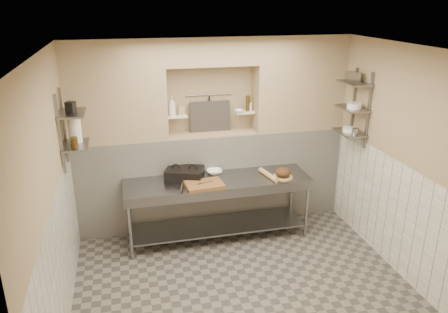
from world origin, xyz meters
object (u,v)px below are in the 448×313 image
object	(u,v)px
bread_loaf	(283,172)
bottle_soap	(172,106)
prep_table	(218,197)
cutting_board	(204,185)
bowl_alcove	(239,111)
jug_left	(75,130)
rolling_pin	(268,175)
mixing_bowl	(214,172)
panini_press	(185,173)

from	to	relation	value
bread_loaf	bottle_soap	size ratio (longest dim) A/B	0.80
prep_table	cutting_board	bearing A→B (deg)	-144.18
bowl_alcove	jug_left	xyz separation A→B (m)	(-2.24, -0.56, 0.03)
rolling_pin	prep_table	bearing A→B (deg)	175.39
prep_table	jug_left	bearing A→B (deg)	-178.94
rolling_pin	bowl_alcove	world-z (taller)	bowl_alcove
rolling_pin	bread_loaf	xyz separation A→B (m)	(0.19, -0.06, 0.05)
mixing_bowl	panini_press	bearing A→B (deg)	-172.70
prep_table	jug_left	xyz separation A→B (m)	(-1.80, -0.03, 1.13)
panini_press	bottle_soap	bearing A→B (deg)	124.69
panini_press	bowl_alcove	bearing A→B (deg)	40.45
bread_loaf	bottle_soap	distance (m)	1.81
bottle_soap	jug_left	size ratio (longest dim) A/B	0.87
panini_press	rolling_pin	world-z (taller)	panini_press
bottle_soap	cutting_board	bearing A→B (deg)	-66.98
prep_table	panini_press	xyz separation A→B (m)	(-0.44, 0.20, 0.33)
mixing_bowl	bread_loaf	size ratio (longest dim) A/B	1.03
cutting_board	rolling_pin	world-z (taller)	rolling_pin
cutting_board	bowl_alcove	world-z (taller)	bowl_alcove
mixing_bowl	cutting_board	bearing A→B (deg)	-118.84
bowl_alcove	cutting_board	bearing A→B (deg)	-134.10
panini_press	bread_loaf	bearing A→B (deg)	6.70
prep_table	bread_loaf	xyz separation A→B (m)	(0.91, -0.12, 0.34)
panini_press	jug_left	world-z (taller)	jug_left
cutting_board	mixing_bowl	size ratio (longest dim) A/B	2.25
prep_table	bread_loaf	size ratio (longest dim) A/B	12.05
prep_table	bowl_alcove	world-z (taller)	bowl_alcove
panini_press	cutting_board	distance (m)	0.42
bottle_soap	bowl_alcove	world-z (taller)	bottle_soap
rolling_pin	bread_loaf	bearing A→B (deg)	-18.26
rolling_pin	bottle_soap	xyz separation A→B (m)	(-1.25, 0.62, 0.91)
panini_press	rolling_pin	bearing A→B (deg)	7.55
rolling_pin	bread_loaf	size ratio (longest dim) A/B	2.09
rolling_pin	bottle_soap	distance (m)	1.67
cutting_board	rolling_pin	size ratio (longest dim) A/B	1.11
mixing_bowl	rolling_pin	xyz separation A→B (m)	(0.71, -0.31, 0.01)
prep_table	bottle_soap	bearing A→B (deg)	133.38
prep_table	bread_loaf	world-z (taller)	bread_loaf
cutting_board	rolling_pin	xyz separation A→B (m)	(0.94, 0.10, 0.01)
rolling_pin	cutting_board	bearing A→B (deg)	-173.70
bottle_soap	panini_press	bearing A→B (deg)	-75.28
mixing_bowl	bread_loaf	world-z (taller)	bread_loaf
rolling_pin	bread_loaf	world-z (taller)	bread_loaf
bowl_alcove	prep_table	bearing A→B (deg)	-130.04
cutting_board	rolling_pin	bearing A→B (deg)	6.30
cutting_board	bread_loaf	xyz separation A→B (m)	(1.13, 0.04, 0.06)
mixing_bowl	jug_left	bearing A→B (deg)	-171.02
cutting_board	bowl_alcove	distance (m)	1.25
rolling_pin	mixing_bowl	bearing A→B (deg)	156.49
panini_press	bowl_alcove	world-z (taller)	bowl_alcove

